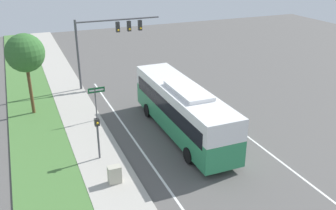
{
  "coord_description": "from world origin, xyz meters",
  "views": [
    {
      "loc": [
        -9.94,
        -18.01,
        11.71
      ],
      "look_at": [
        -0.91,
        3.63,
        1.82
      ],
      "focal_mm": 40.0,
      "sensor_mm": 36.0,
      "label": 1
    }
  ],
  "objects_px": {
    "bus": "(182,107)",
    "signal_gantry": "(108,36)",
    "pedestrian_signal": "(98,132)",
    "utility_cabinet": "(115,175)",
    "street_sign": "(96,98)"
  },
  "relations": [
    {
      "from": "bus",
      "to": "signal_gantry",
      "type": "distance_m",
      "value": 11.66
    },
    {
      "from": "signal_gantry",
      "to": "pedestrian_signal",
      "type": "xyz_separation_m",
      "value": [
        -3.87,
        -12.35,
        -2.76
      ]
    },
    {
      "from": "signal_gantry",
      "to": "utility_cabinet",
      "type": "distance_m",
      "value": 16.11
    },
    {
      "from": "utility_cabinet",
      "to": "signal_gantry",
      "type": "bearing_deg",
      "value": 76.29
    },
    {
      "from": "bus",
      "to": "utility_cabinet",
      "type": "distance_m",
      "value": 7.15
    },
    {
      "from": "pedestrian_signal",
      "to": "signal_gantry",
      "type": "bearing_deg",
      "value": 72.59
    },
    {
      "from": "bus",
      "to": "signal_gantry",
      "type": "height_order",
      "value": "signal_gantry"
    },
    {
      "from": "bus",
      "to": "pedestrian_signal",
      "type": "distance_m",
      "value": 6.07
    },
    {
      "from": "pedestrian_signal",
      "to": "utility_cabinet",
      "type": "xyz_separation_m",
      "value": [
        0.17,
        -2.81,
        -1.25
      ]
    },
    {
      "from": "bus",
      "to": "pedestrian_signal",
      "type": "xyz_separation_m",
      "value": [
        -5.95,
        -1.2,
        -0.09
      ]
    },
    {
      "from": "bus",
      "to": "signal_gantry",
      "type": "bearing_deg",
      "value": 100.54
    },
    {
      "from": "pedestrian_signal",
      "to": "street_sign",
      "type": "distance_m",
      "value": 5.46
    },
    {
      "from": "signal_gantry",
      "to": "bus",
      "type": "bearing_deg",
      "value": -79.46
    },
    {
      "from": "signal_gantry",
      "to": "utility_cabinet",
      "type": "relative_size",
      "value": 7.7
    },
    {
      "from": "signal_gantry",
      "to": "pedestrian_signal",
      "type": "height_order",
      "value": "signal_gantry"
    }
  ]
}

